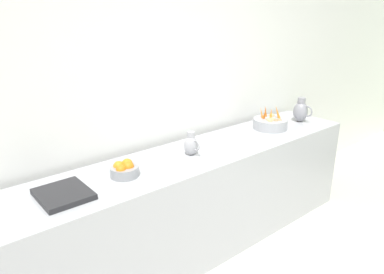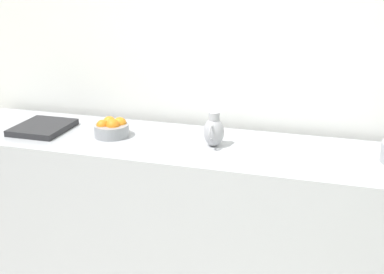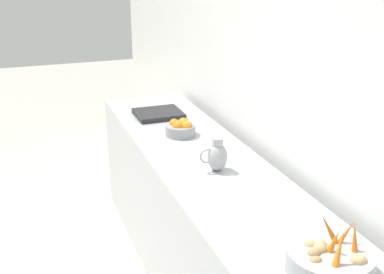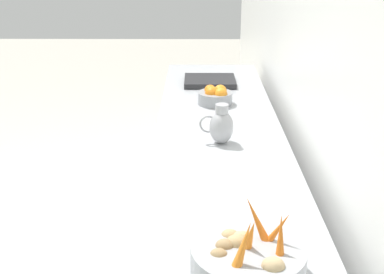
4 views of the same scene
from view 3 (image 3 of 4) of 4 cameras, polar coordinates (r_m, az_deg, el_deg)
name	(u,v)px [view 3 (image 3 of 4)]	position (r m, az deg, el deg)	size (l,w,h in m)	color
tile_wall_left	(356,83)	(2.39, 18.22, 5.89)	(0.10, 8.23, 3.00)	white
prep_counter	(219,244)	(2.99, 3.14, -12.11)	(0.65, 3.33, 0.90)	#ADAFB5
vegetable_colander	(330,261)	(2.03, 15.49, -13.47)	(0.33, 0.33, 0.22)	#9EA0A5
orange_bowl	(181,128)	(3.34, -1.31, 1.01)	(0.20, 0.20, 0.11)	gray
metal_pitcher_short	(217,156)	(2.79, 2.87, -2.18)	(0.16, 0.11, 0.19)	#A3A3A8
counter_sink_basin	(158,114)	(3.75, -3.86, 2.68)	(0.34, 0.30, 0.04)	#232326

